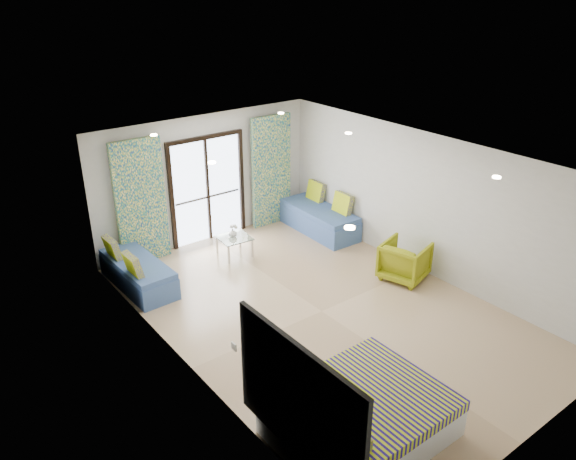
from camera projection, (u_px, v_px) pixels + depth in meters
floor at (322, 311)px, 9.57m from camera, size 5.00×7.50×0.01m
ceiling at (326, 159)px, 8.45m from camera, size 5.00×7.50×0.01m
wall_back at (206, 179)px, 11.72m from camera, size 5.00×0.01×2.70m
wall_front at (542, 354)px, 6.31m from camera, size 5.00×0.01×2.70m
wall_left at (185, 288)px, 7.63m from camera, size 0.01×7.50×2.70m
wall_right at (426, 205)px, 10.40m from camera, size 0.01×7.50×2.70m
balcony_door at (207, 183)px, 11.73m from camera, size 1.76×0.08×2.28m
balcony_rail at (208, 197)px, 11.87m from camera, size 1.52×0.03×0.04m
curtain_left at (141, 202)px, 10.77m from camera, size 1.00×0.10×2.50m
curtain_right at (271, 171)px, 12.49m from camera, size 1.00×0.10×2.50m
downlight_a at (350, 227)px, 6.25m from camera, size 0.12×0.12×0.02m
downlight_b at (497, 177)px, 7.80m from camera, size 0.12×0.12×0.02m
downlight_c at (212, 162)px, 8.41m from camera, size 0.12×0.12×0.02m
downlight_d at (348, 133)px, 9.96m from camera, size 0.12×0.12×0.02m
downlight_e at (154, 135)px, 9.85m from camera, size 0.12×0.12×0.02m
downlight_f at (281, 113)px, 11.41m from camera, size 0.12×0.12×0.02m
headboard at (297, 402)px, 6.03m from camera, size 0.06×2.10×1.50m
switch_plate at (234, 347)px, 6.93m from camera, size 0.02×0.10×0.10m
bed at (359, 416)px, 6.89m from camera, size 2.03×1.66×0.70m
daybed_left at (137, 272)px, 10.24m from camera, size 0.77×1.85×0.90m
daybed_right at (320, 218)px, 12.46m from camera, size 0.83×2.01×0.98m
coffee_table at (234, 239)px, 11.35m from camera, size 0.66×0.66×0.70m
vase at (233, 233)px, 11.31m from camera, size 0.23×0.23×0.17m
armchair at (405, 259)px, 10.46m from camera, size 0.93×0.96×0.81m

